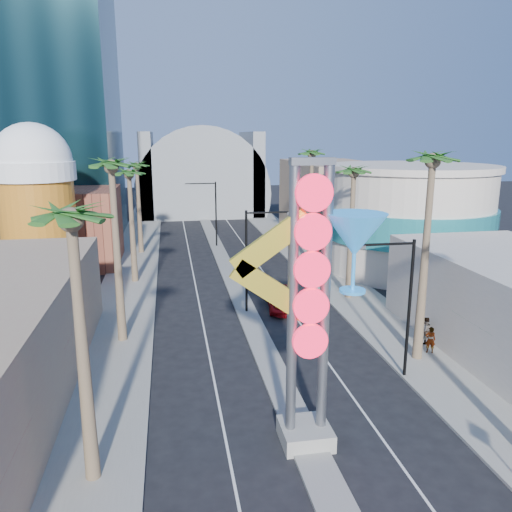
{
  "coord_description": "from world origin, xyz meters",
  "views": [
    {
      "loc": [
        -5.59,
        -16.11,
        13.37
      ],
      "look_at": [
        0.6,
        19.2,
        4.7
      ],
      "focal_mm": 35.0,
      "sensor_mm": 36.0,
      "label": 1
    }
  ],
  "objects_px": {
    "pedestrian_a": "(430,340)",
    "pedestrian_b": "(425,330)",
    "neon_sign": "(328,285)",
    "red_pickup": "(284,298)"
  },
  "relations": [
    {
      "from": "pedestrian_a",
      "to": "pedestrian_b",
      "type": "distance_m",
      "value": 1.44
    },
    {
      "from": "pedestrian_b",
      "to": "pedestrian_a",
      "type": "bearing_deg",
      "value": 62.67
    },
    {
      "from": "pedestrian_a",
      "to": "pedestrian_b",
      "type": "bearing_deg",
      "value": -86.09
    },
    {
      "from": "neon_sign",
      "to": "pedestrian_a",
      "type": "height_order",
      "value": "neon_sign"
    },
    {
      "from": "neon_sign",
      "to": "pedestrian_a",
      "type": "xyz_separation_m",
      "value": [
        9.29,
        7.54,
        -6.3
      ]
    },
    {
      "from": "neon_sign",
      "to": "pedestrian_b",
      "type": "relative_size",
      "value": 7.02
    },
    {
      "from": "neon_sign",
      "to": "pedestrian_b",
      "type": "height_order",
      "value": "neon_sign"
    },
    {
      "from": "red_pickup",
      "to": "pedestrian_a",
      "type": "bearing_deg",
      "value": -50.24
    },
    {
      "from": "neon_sign",
      "to": "red_pickup",
      "type": "distance_m",
      "value": 18.9
    },
    {
      "from": "red_pickup",
      "to": "pedestrian_b",
      "type": "bearing_deg",
      "value": -44.64
    }
  ]
}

